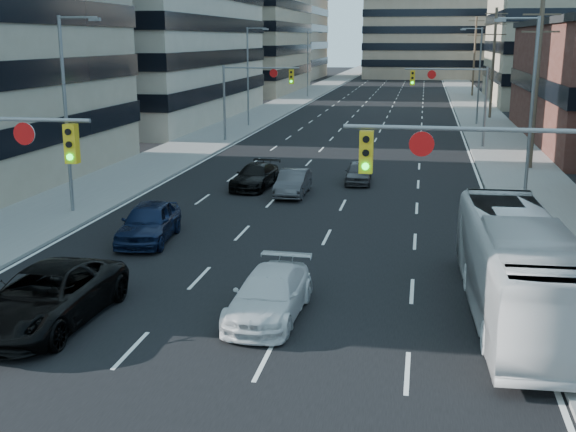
% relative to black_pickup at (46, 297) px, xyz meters
% --- Properties ---
extents(road_surface, '(18.00, 300.00, 0.02)m').
position_rel_black_pickup_xyz_m(road_surface, '(4.86, 122.70, -0.81)').
color(road_surface, black).
rests_on(road_surface, ground).
extents(sidewalk_left, '(5.00, 300.00, 0.15)m').
position_rel_black_pickup_xyz_m(sidewalk_left, '(-6.64, 122.70, -0.75)').
color(sidewalk_left, slate).
rests_on(sidewalk_left, ground).
extents(sidewalk_right, '(5.00, 300.00, 0.15)m').
position_rel_black_pickup_xyz_m(sidewalk_right, '(16.36, 122.70, -0.75)').
color(sidewalk_right, slate).
rests_on(sidewalk_right, ground).
extents(office_left_far, '(20.00, 30.00, 16.00)m').
position_rel_black_pickup_xyz_m(office_left_far, '(-19.14, 92.70, 7.18)').
color(office_left_far, gray).
rests_on(office_left_far, ground).
extents(bg_block_left, '(24.00, 24.00, 20.00)m').
position_rel_black_pickup_xyz_m(bg_block_left, '(-23.14, 132.70, 9.18)').
color(bg_block_left, '#ADA089').
rests_on(bg_block_left, ground).
extents(bg_block_right, '(22.00, 22.00, 12.00)m').
position_rel_black_pickup_xyz_m(bg_block_right, '(36.86, 122.70, 5.18)').
color(bg_block_right, gray).
rests_on(bg_block_right, ground).
extents(signal_near_right, '(6.59, 0.33, 6.00)m').
position_rel_black_pickup_xyz_m(signal_near_right, '(12.32, 0.69, 3.50)').
color(signal_near_right, slate).
rests_on(signal_near_right, ground).
extents(signal_far_left, '(6.09, 0.33, 6.00)m').
position_rel_black_pickup_xyz_m(signal_far_left, '(-2.82, 37.69, 3.48)').
color(signal_far_left, slate).
rests_on(signal_far_left, ground).
extents(signal_far_right, '(6.09, 0.33, 6.00)m').
position_rel_black_pickup_xyz_m(signal_far_right, '(12.55, 37.69, 3.48)').
color(signal_far_right, slate).
rests_on(signal_far_right, ground).
extents(utility_pole_block, '(2.20, 0.28, 11.00)m').
position_rel_black_pickup_xyz_m(utility_pole_block, '(17.06, 28.70, 4.95)').
color(utility_pole_block, '#4C3D2D').
rests_on(utility_pole_block, ground).
extents(utility_pole_midblock, '(2.20, 0.28, 11.00)m').
position_rel_black_pickup_xyz_m(utility_pole_midblock, '(17.06, 58.70, 4.95)').
color(utility_pole_midblock, '#4C3D2D').
rests_on(utility_pole_midblock, ground).
extents(utility_pole_distant, '(2.20, 0.28, 11.00)m').
position_rel_black_pickup_xyz_m(utility_pole_distant, '(17.06, 88.70, 4.95)').
color(utility_pole_distant, '#4C3D2D').
rests_on(utility_pole_distant, ground).
extents(streetlight_left_near, '(2.03, 0.22, 9.00)m').
position_rel_black_pickup_xyz_m(streetlight_left_near, '(-5.48, 12.70, 4.23)').
color(streetlight_left_near, slate).
rests_on(streetlight_left_near, ground).
extents(streetlight_left_mid, '(2.03, 0.22, 9.00)m').
position_rel_black_pickup_xyz_m(streetlight_left_mid, '(-5.48, 47.70, 4.23)').
color(streetlight_left_mid, slate).
rests_on(streetlight_left_mid, ground).
extents(streetlight_left_far, '(2.03, 0.22, 9.00)m').
position_rel_black_pickup_xyz_m(streetlight_left_far, '(-5.48, 82.70, 4.23)').
color(streetlight_left_far, slate).
rests_on(streetlight_left_far, ground).
extents(streetlight_right_near, '(2.03, 0.22, 9.00)m').
position_rel_black_pickup_xyz_m(streetlight_right_near, '(15.20, 17.70, 4.23)').
color(streetlight_right_near, slate).
rests_on(streetlight_right_near, ground).
extents(streetlight_right_far, '(2.03, 0.22, 9.00)m').
position_rel_black_pickup_xyz_m(streetlight_right_far, '(15.20, 52.70, 4.23)').
color(streetlight_right_far, slate).
rests_on(streetlight_right_far, ground).
extents(black_pickup, '(2.90, 6.01, 1.65)m').
position_rel_black_pickup_xyz_m(black_pickup, '(0.00, 0.00, 0.00)').
color(black_pickup, black).
rests_on(black_pickup, ground).
extents(white_van, '(2.12, 4.82, 1.38)m').
position_rel_black_pickup_xyz_m(white_van, '(6.17, 1.70, -0.14)').
color(white_van, silver).
rests_on(white_van, ground).
extents(transit_bus, '(2.96, 10.87, 3.00)m').
position_rel_black_pickup_xyz_m(transit_bus, '(13.26, 3.08, 0.68)').
color(transit_bus, '#BEBEBE').
rests_on(transit_bus, ground).
extents(sedan_blue, '(2.36, 4.86, 1.60)m').
position_rel_black_pickup_xyz_m(sedan_blue, '(-0.34, 8.84, -0.03)').
color(sedan_blue, black).
rests_on(sedan_blue, ground).
extents(sedan_grey_center, '(1.41, 4.04, 1.33)m').
position_rel_black_pickup_xyz_m(sedan_grey_center, '(3.83, 18.59, -0.16)').
color(sedan_grey_center, '#39393C').
rests_on(sedan_grey_center, ground).
extents(sedan_black_far, '(2.27, 4.70, 1.32)m').
position_rel_black_pickup_xyz_m(sedan_black_far, '(1.47, 20.05, -0.16)').
color(sedan_black_far, black).
rests_on(sedan_black_far, ground).
extents(sedan_grey_right, '(1.62, 3.67, 1.23)m').
position_rel_black_pickup_xyz_m(sedan_grey_right, '(6.90, 22.49, -0.21)').
color(sedan_grey_right, '#3A393C').
rests_on(sedan_grey_right, ground).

